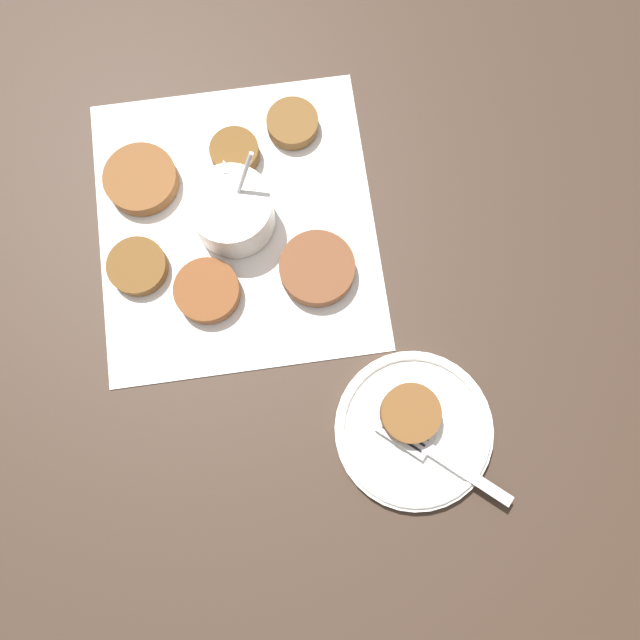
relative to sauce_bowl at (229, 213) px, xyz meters
The scene contains 12 objects.
ground_plane 0.03m from the sauce_bowl, 159.63° to the right, with size 4.00×4.00×0.00m, color #38281E.
napkin 0.03m from the sauce_bowl, 156.28° to the right, with size 0.36×0.33×0.00m.
sauce_bowl is the anchor object (origin of this frame).
fritter_0 0.12m from the sauce_bowl, 109.42° to the left, with size 0.07×0.07×0.02m.
fritter_1 0.09m from the sauce_bowl, 155.22° to the left, with size 0.07×0.07×0.02m.
fritter_2 0.12m from the sauce_bowl, 131.04° to the right, with size 0.09×0.09×0.02m.
fritter_3 0.14m from the sauce_bowl, 39.82° to the right, with size 0.06×0.06×0.02m.
fritter_4 0.12m from the sauce_bowl, 56.32° to the left, with size 0.09×0.09×0.02m.
fritter_5 0.08m from the sauce_bowl, 11.14° to the right, with size 0.06×0.06×0.02m.
serving_plate 0.32m from the sauce_bowl, 149.18° to the right, with size 0.17×0.17×0.02m.
fritter_on_plate 0.30m from the sauce_bowl, 148.10° to the right, with size 0.06×0.06×0.02m.
fork 0.34m from the sauce_bowl, 149.54° to the right, with size 0.12×0.13×0.00m.
Camera 1 is at (-0.27, -0.05, 0.69)m, focal length 35.00 mm.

